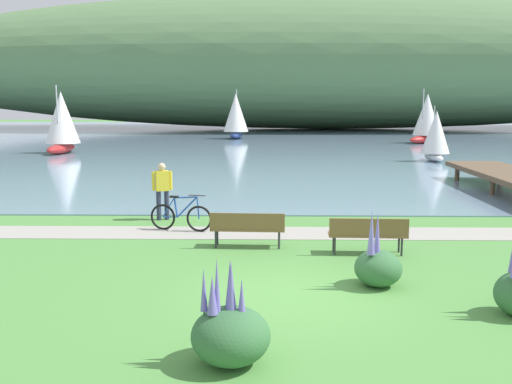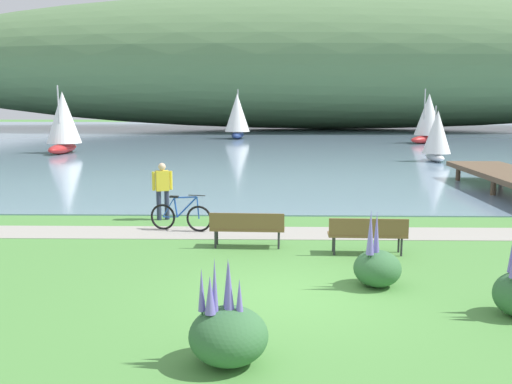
% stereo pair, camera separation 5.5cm
% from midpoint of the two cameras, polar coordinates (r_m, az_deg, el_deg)
% --- Properties ---
extents(ground_plane, '(200.00, 200.00, 0.00)m').
position_cam_midpoint_polar(ground_plane, '(10.69, 3.49, -10.16)').
color(ground_plane, '#518E42').
extents(bay_water, '(180.00, 80.00, 0.04)m').
position_cam_midpoint_polar(bay_water, '(57.41, 1.62, 5.54)').
color(bay_water, '#7A99B2').
rests_on(bay_water, ground).
extents(distant_hillside, '(116.96, 28.00, 16.56)m').
position_cam_midpoint_polar(distant_hillside, '(74.71, 7.47, 12.65)').
color(distant_hillside, '#567A4C').
rests_on(distant_hillside, bay_water).
extents(shoreline_path, '(60.00, 1.50, 0.01)m').
position_cam_midpoint_polar(shoreline_path, '(15.43, 2.76, -4.11)').
color(shoreline_path, '#A39E93').
rests_on(shoreline_path, ground).
extents(park_bench_near_camera, '(1.82, 0.56, 0.88)m').
position_cam_midpoint_polar(park_bench_near_camera, '(13.82, -0.78, -3.47)').
color(park_bench_near_camera, brown).
rests_on(park_bench_near_camera, ground).
extents(park_bench_further_along, '(1.82, 0.55, 0.88)m').
position_cam_midpoint_polar(park_bench_further_along, '(13.44, 11.18, -4.00)').
color(park_bench_further_along, brown).
rests_on(park_bench_further_along, ground).
extents(bicycle_leaning_near_bench, '(1.74, 0.44, 1.01)m').
position_cam_midpoint_polar(bicycle_leaning_near_bench, '(15.76, -7.40, -2.44)').
color(bicycle_leaning_near_bench, black).
rests_on(bicycle_leaning_near_bench, ground).
extents(person_at_shoreline, '(0.58, 0.34, 1.71)m').
position_cam_midpoint_polar(person_at_shoreline, '(17.22, -9.22, 0.45)').
color(person_at_shoreline, '#282D47').
rests_on(person_at_shoreline, ground).
extents(echium_bush_beside_closest, '(1.08, 1.08, 1.50)m').
position_cam_midpoint_polar(echium_bush_beside_closest, '(7.91, -2.59, -13.88)').
color(echium_bush_beside_closest, '#386B3D').
rests_on(echium_bush_beside_closest, ground).
extents(echium_bush_mid_cluster, '(0.91, 0.91, 1.53)m').
position_cam_midpoint_polar(echium_bush_mid_cluster, '(11.25, 12.12, -7.26)').
color(echium_bush_mid_cluster, '#386B3D').
rests_on(echium_bush_mid_cluster, ground).
extents(sailboat_nearest_to_shore, '(3.63, 3.55, 4.49)m').
position_cam_midpoint_polar(sailboat_nearest_to_shore, '(50.11, 16.82, 7.10)').
color(sailboat_nearest_to_shore, '#B22323').
rests_on(sailboat_nearest_to_shore, bay_water).
extents(sailboat_mid_bay, '(1.65, 2.75, 3.22)m').
position_cam_midpoint_polar(sailboat_mid_bay, '(34.90, 17.63, 5.40)').
color(sailboat_mid_bay, white).
rests_on(sailboat_mid_bay, bay_water).
extents(sailboat_toward_hillside, '(2.44, 3.95, 4.58)m').
position_cam_midpoint_polar(sailboat_toward_hillside, '(53.65, -1.85, 7.63)').
color(sailboat_toward_hillside, navy).
rests_on(sailboat_toward_hillside, bay_water).
extents(sailboat_far_off, '(2.42, 3.91, 4.52)m').
position_cam_midpoint_polar(sailboat_far_off, '(40.85, -18.64, 6.68)').
color(sailboat_far_off, '#B22323').
rests_on(sailboat_far_off, bay_water).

